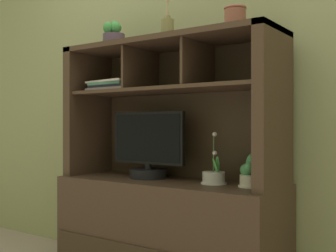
% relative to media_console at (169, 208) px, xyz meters
% --- Properties ---
extents(back_wall, '(6.00, 0.02, 2.80)m').
position_rel_media_console_xyz_m(back_wall, '(0.00, 0.27, 0.96)').
color(back_wall, '#939864').
rests_on(back_wall, ground).
extents(media_console, '(1.32, 0.52, 1.40)m').
position_rel_media_console_xyz_m(media_console, '(0.00, 0.00, 0.00)').
color(media_console, '#402D1F').
rests_on(media_console, ground).
extents(tv_monitor, '(0.50, 0.22, 0.39)m').
position_rel_media_console_xyz_m(tv_monitor, '(-0.15, 0.00, 0.33)').
color(tv_monitor, black).
rests_on(tv_monitor, media_console).
extents(potted_orchid, '(0.14, 0.14, 0.28)m').
position_rel_media_console_xyz_m(potted_orchid, '(0.29, 0.01, 0.20)').
color(potted_orchid, beige).
rests_on(potted_orchid, media_console).
extents(potted_fern, '(0.12, 0.13, 0.17)m').
position_rel_media_console_xyz_m(potted_fern, '(0.50, 0.02, 0.23)').
color(potted_fern, beige).
rests_on(potted_fern, media_console).
extents(magazine_stack_left, '(0.34, 0.27, 0.06)m').
position_rel_media_console_xyz_m(magazine_stack_left, '(-0.38, -0.03, 0.72)').
color(magazine_stack_left, gray).
rests_on(magazine_stack_left, media_console).
extents(diffuser_bottle, '(0.07, 0.07, 0.28)m').
position_rel_media_console_xyz_m(diffuser_bottle, '(0.00, -0.01, 1.02)').
color(diffuser_bottle, olive).
rests_on(diffuser_bottle, media_console).
extents(potted_succulent, '(0.16, 0.16, 0.18)m').
position_rel_media_console_xyz_m(potted_succulent, '(-0.43, 0.01, 1.03)').
color(potted_succulent, '#564256').
rests_on(potted_succulent, media_console).
extents(ceramic_vase, '(0.12, 0.12, 0.12)m').
position_rel_media_console_xyz_m(ceramic_vase, '(0.43, -0.02, 1.02)').
color(ceramic_vase, '#93513F').
rests_on(ceramic_vase, media_console).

